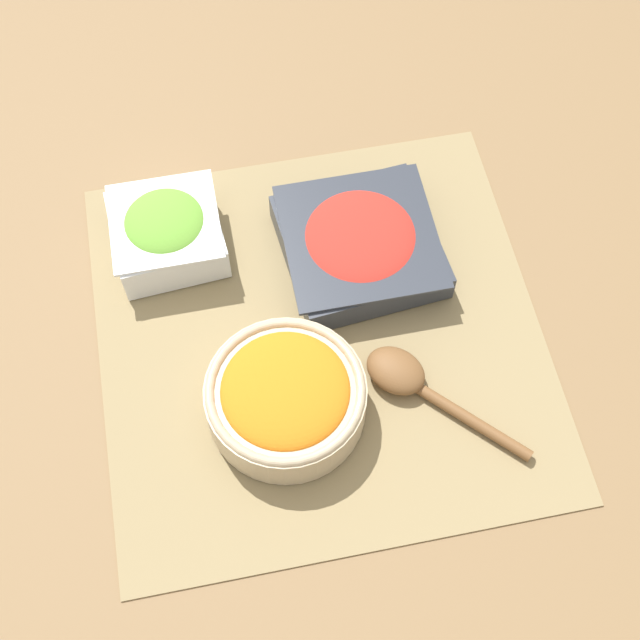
{
  "coord_description": "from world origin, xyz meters",
  "views": [
    {
      "loc": [
        -0.43,
        0.08,
        0.85
      ],
      "look_at": [
        0.0,
        0.0,
        0.03
      ],
      "focal_mm": 50.0,
      "sensor_mm": 36.0,
      "label": 1
    }
  ],
  "objects_px": {
    "lettuce_bowl": "(167,231)",
    "wooden_spoon": "(409,380)",
    "carrot_bowl": "(286,396)",
    "tomato_bowl": "(360,243)"
  },
  "relations": [
    {
      "from": "carrot_bowl",
      "to": "wooden_spoon",
      "type": "distance_m",
      "value": 0.13
    },
    {
      "from": "carrot_bowl",
      "to": "tomato_bowl",
      "type": "height_order",
      "value": "carrot_bowl"
    },
    {
      "from": "lettuce_bowl",
      "to": "wooden_spoon",
      "type": "height_order",
      "value": "lettuce_bowl"
    },
    {
      "from": "lettuce_bowl",
      "to": "wooden_spoon",
      "type": "distance_m",
      "value": 0.31
    },
    {
      "from": "carrot_bowl",
      "to": "tomato_bowl",
      "type": "relative_size",
      "value": 0.91
    },
    {
      "from": "tomato_bowl",
      "to": "lettuce_bowl",
      "type": "height_order",
      "value": "lettuce_bowl"
    },
    {
      "from": "lettuce_bowl",
      "to": "wooden_spoon",
      "type": "bearing_deg",
      "value": -134.4
    },
    {
      "from": "carrot_bowl",
      "to": "lettuce_bowl",
      "type": "bearing_deg",
      "value": 23.01
    },
    {
      "from": "carrot_bowl",
      "to": "tomato_bowl",
      "type": "bearing_deg",
      "value": -33.79
    },
    {
      "from": "carrot_bowl",
      "to": "wooden_spoon",
      "type": "relative_size",
      "value": 1.02
    }
  ]
}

